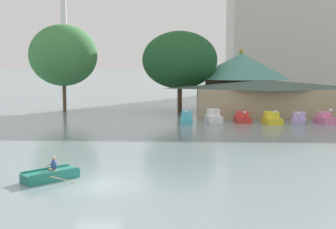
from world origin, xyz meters
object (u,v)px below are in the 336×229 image
at_px(pedal_boat_lavender, 299,119).
at_px(shoreline_tree_tall_left, 63,55).
at_px(rowboat_with_rower, 51,175).
at_px(boathouse, 266,97).
at_px(pedal_boat_red, 242,118).
at_px(pedal_boat_pink, 325,119).
at_px(green_roof_pavilion, 241,78).
at_px(pedal_boat_yellow, 272,119).
at_px(pedal_boat_cyan, 187,118).
at_px(background_building_block, 324,31).
at_px(shoreline_tree_mid, 180,60).
at_px(pedal_boat_white, 214,117).

height_order(pedal_boat_lavender, shoreline_tree_tall_left, shoreline_tree_tall_left).
height_order(rowboat_with_rower, boathouse, boathouse).
bearing_deg(pedal_boat_red, pedal_boat_pink, 82.80).
bearing_deg(boathouse, rowboat_with_rower, -118.73).
relative_size(boathouse, green_roof_pavilion, 1.34).
distance_m(rowboat_with_rower, pedal_boat_pink, 33.83).
bearing_deg(pedal_boat_yellow, green_roof_pavilion, 179.34).
bearing_deg(pedal_boat_cyan, background_building_block, 149.49).
bearing_deg(rowboat_with_rower, boathouse, -164.64).
bearing_deg(pedal_boat_pink, rowboat_with_rower, -59.73).
height_order(pedal_boat_red, pedal_boat_pink, pedal_boat_pink).
bearing_deg(shoreline_tree_tall_left, pedal_boat_red, -25.18).
xyz_separation_m(rowboat_with_rower, shoreline_tree_mid, (6.40, 36.29, 6.78)).
xyz_separation_m(pedal_boat_red, green_roof_pavilion, (1.32, 13.30, 4.17)).
bearing_deg(background_building_block, green_roof_pavilion, -123.02).
bearing_deg(pedal_boat_red, background_building_block, 148.80).
bearing_deg(pedal_boat_white, pedal_boat_red, 83.44).
bearing_deg(green_roof_pavilion, shoreline_tree_mid, -163.65).
bearing_deg(boathouse, pedal_boat_red, -121.25).
bearing_deg(pedal_boat_yellow, shoreline_tree_mid, -146.67).
bearing_deg(pedal_boat_white, pedal_boat_lavender, 77.50).
bearing_deg(background_building_block, pedal_boat_white, -119.20).
bearing_deg(pedal_boat_cyan, shoreline_tree_mid, -174.06).
bearing_deg(pedal_boat_lavender, pedal_boat_pink, 114.35).
distance_m(rowboat_with_rower, background_building_block, 81.36).
bearing_deg(green_roof_pavilion, rowboat_with_rower, -111.07).
bearing_deg(background_building_block, pedal_boat_lavender, -109.48).
xyz_separation_m(pedal_boat_cyan, pedal_boat_red, (6.23, 0.88, -0.05)).
distance_m(pedal_boat_white, pedal_boat_yellow, 6.36).
height_order(pedal_boat_yellow, shoreline_tree_tall_left, shoreline_tree_tall_left).
bearing_deg(rowboat_with_rower, pedal_boat_white, -158.25).
distance_m(pedal_boat_yellow, pedal_boat_pink, 5.95).
height_order(pedal_boat_yellow, shoreline_tree_mid, shoreline_tree_mid).
distance_m(rowboat_with_rower, pedal_boat_white, 27.39).
distance_m(pedal_boat_yellow, pedal_boat_lavender, 3.06).
relative_size(pedal_boat_red, pedal_boat_lavender, 0.96).
bearing_deg(pedal_boat_pink, pedal_boat_cyan, -105.75).
distance_m(shoreline_tree_mid, background_building_block, 46.71).
bearing_deg(pedal_boat_red, boathouse, 143.70).
distance_m(boathouse, green_roof_pavilion, 8.06).
height_order(shoreline_tree_mid, background_building_block, background_building_block).
relative_size(rowboat_with_rower, pedal_boat_cyan, 1.08).
relative_size(rowboat_with_rower, pedal_boat_red, 1.18).
bearing_deg(pedal_boat_yellow, shoreline_tree_tall_left, -122.12).
height_order(pedal_boat_white, pedal_boat_red, pedal_boat_white).
distance_m(pedal_boat_red, pedal_boat_yellow, 3.25).
distance_m(pedal_boat_red, background_building_block, 53.00).
xyz_separation_m(pedal_boat_yellow, shoreline_tree_tall_left, (-26.27, 11.99, 7.20)).
bearing_deg(pedal_boat_lavender, pedal_boat_yellow, -63.78).
distance_m(pedal_boat_yellow, shoreline_tree_mid, 17.02).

